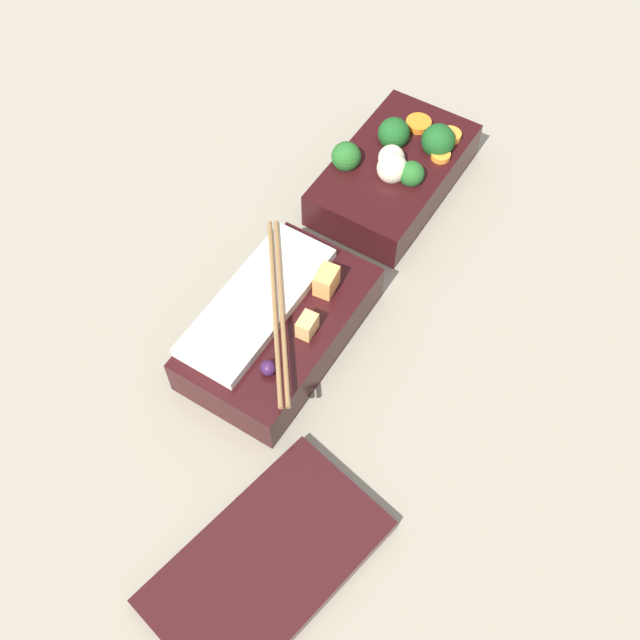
# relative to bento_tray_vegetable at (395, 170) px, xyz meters

# --- Properties ---
(ground_plane) EXTENTS (3.00, 3.00, 0.00)m
(ground_plane) POSITION_rel_bento_tray_vegetable_xyz_m (0.13, 0.01, -0.03)
(ground_plane) COLOR gray
(bento_tray_vegetable) EXTENTS (0.22, 0.13, 0.08)m
(bento_tray_vegetable) POSITION_rel_bento_tray_vegetable_xyz_m (0.00, 0.00, 0.00)
(bento_tray_vegetable) COLOR black
(bento_tray_vegetable) RESTS_ON ground_plane
(bento_tray_rice) EXTENTS (0.22, 0.14, 0.08)m
(bento_tray_rice) POSITION_rel_bento_tray_vegetable_xyz_m (0.26, 0.00, -0.00)
(bento_tray_rice) COLOR black
(bento_tray_rice) RESTS_ON ground_plane
(bento_lid) EXTENTS (0.23, 0.16, 0.01)m
(bento_lid) POSITION_rel_bento_tray_vegetable_xyz_m (0.46, 0.13, -0.02)
(bento_lid) COLOR black
(bento_lid) RESTS_ON ground_plane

